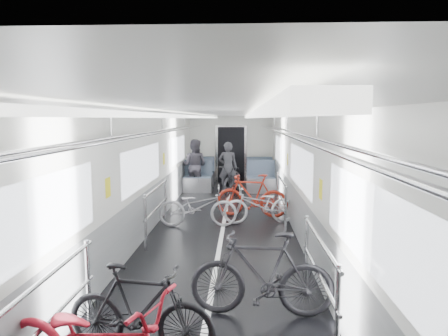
# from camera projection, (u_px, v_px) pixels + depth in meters

# --- Properties ---
(car_shell) EXTENTS (3.02, 14.01, 2.41)m
(car_shell) POSITION_uv_depth(u_px,v_px,m) (225.00, 170.00, 9.27)
(car_shell) COLOR black
(car_shell) RESTS_ON ground
(bike_left_mid) EXTENTS (1.57, 0.67, 0.91)m
(bike_left_mid) POSITION_uv_depth(u_px,v_px,m) (140.00, 310.00, 3.88)
(bike_left_mid) COLOR black
(bike_left_mid) RESTS_ON floor
(bike_left_far) EXTENTS (1.71, 0.68, 0.88)m
(bike_left_far) POSITION_uv_depth(u_px,v_px,m) (198.00, 206.00, 8.52)
(bike_left_far) COLOR #9D9CA0
(bike_left_far) RESTS_ON floor
(bike_right_near) EXTENTS (1.71, 0.56, 1.01)m
(bike_right_near) POSITION_uv_depth(u_px,v_px,m) (262.00, 274.00, 4.65)
(bike_right_near) COLOR black
(bike_right_near) RESTS_ON floor
(bike_right_mid) EXTENTS (1.68, 0.83, 0.84)m
(bike_right_mid) POSITION_uv_depth(u_px,v_px,m) (260.00, 205.00, 8.77)
(bike_right_mid) COLOR silver
(bike_right_mid) RESTS_ON floor
(bike_right_far) EXTENTS (1.76, 0.76, 1.02)m
(bike_right_far) POSITION_uv_depth(u_px,v_px,m) (252.00, 195.00, 9.36)
(bike_right_far) COLOR #A12213
(bike_right_far) RESTS_ON floor
(bike_aisle) EXTENTS (1.02, 1.82, 0.90)m
(bike_aisle) POSITION_uv_depth(u_px,v_px,m) (233.00, 180.00, 12.15)
(bike_aisle) COLOR black
(bike_aisle) RESTS_ON floor
(person_standing) EXTENTS (0.63, 0.45, 1.61)m
(person_standing) POSITION_uv_depth(u_px,v_px,m) (228.00, 168.00, 12.22)
(person_standing) COLOR black
(person_standing) RESTS_ON floor
(person_seated) EXTENTS (0.92, 0.78, 1.66)m
(person_seated) POSITION_uv_depth(u_px,v_px,m) (194.00, 166.00, 12.57)
(person_seated) COLOR #2F2C34
(person_seated) RESTS_ON floor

